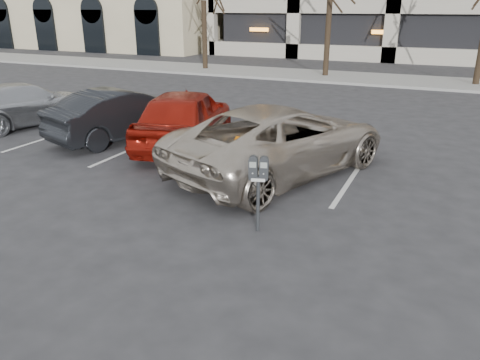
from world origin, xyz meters
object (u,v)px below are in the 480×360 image
(car_red, at_px, (185,117))
(car_dark, at_px, (124,114))
(parking_meter, at_px, (258,175))
(suv_silver, at_px, (281,140))
(car_silver, at_px, (24,104))

(car_red, bearing_deg, car_dark, -12.64)
(parking_meter, height_order, suv_silver, suv_silver)
(parking_meter, height_order, car_dark, car_dark)
(suv_silver, xyz_separation_m, car_dark, (-4.87, 0.91, -0.06))
(suv_silver, bearing_deg, car_silver, 15.36)
(parking_meter, relative_size, suv_silver, 0.21)
(car_red, height_order, car_silver, car_red)
(car_dark, bearing_deg, car_red, -159.23)
(parking_meter, bearing_deg, suv_silver, 86.37)
(parking_meter, xyz_separation_m, car_red, (-3.62, 3.84, -0.20))
(suv_silver, relative_size, car_red, 1.32)
(car_red, bearing_deg, suv_silver, 146.70)
(suv_silver, xyz_separation_m, car_silver, (-8.64, 0.95, -0.10))
(suv_silver, relative_size, car_dark, 1.42)
(parking_meter, height_order, car_red, car_red)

